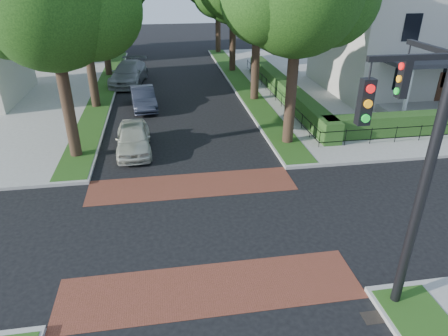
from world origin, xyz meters
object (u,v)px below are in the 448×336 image
(parked_car_middle, at_px, (143,98))
(parked_car_rear, at_px, (129,73))
(parked_car_front, at_px, (133,138))
(traffic_signal, at_px, (419,151))

(parked_car_middle, distance_m, parked_car_rear, 6.86)
(parked_car_middle, height_order, parked_car_rear, parked_car_rear)
(parked_car_front, distance_m, parked_car_middle, 7.15)
(parked_car_rear, bearing_deg, parked_car_front, -77.30)
(traffic_signal, height_order, parked_car_middle, traffic_signal)
(parked_car_front, bearing_deg, traffic_signal, -59.97)
(parked_car_front, relative_size, parked_car_rear, 0.73)
(traffic_signal, distance_m, parked_car_front, 14.51)
(parked_car_front, bearing_deg, parked_car_rear, 91.26)
(traffic_signal, relative_size, parked_car_front, 1.86)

